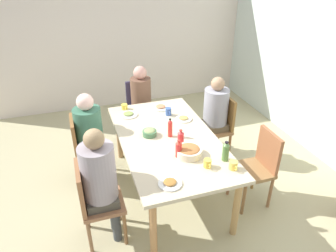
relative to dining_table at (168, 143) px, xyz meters
name	(u,v)px	position (x,y,z in m)	size (l,w,h in m)	color
ground_plane	(168,189)	(0.00, 0.00, -0.68)	(6.39, 6.39, 0.00)	tan
wall_left	(120,35)	(-2.72, 0.00, 0.62)	(0.12, 4.77, 2.60)	beige
dining_table	(168,143)	(0.00, 0.00, 0.00)	(1.94, 1.06, 0.75)	beige
chair_0	(259,164)	(0.49, 0.91, -0.17)	(0.40, 0.40, 0.90)	olive
chair_1	(140,107)	(-1.35, 0.00, -0.17)	(0.40, 0.40, 0.90)	#2E3455
person_1	(141,98)	(-1.26, 0.00, 0.03)	(0.30, 0.30, 1.18)	#252F4E
chair_2	(85,147)	(-0.49, -0.91, -0.17)	(0.40, 0.40, 0.90)	olive
person_2	(90,131)	(-0.49, -0.82, 0.05)	(0.32, 0.32, 1.20)	#2D3142
chair_3	(220,124)	(-0.49, 0.91, -0.17)	(0.40, 0.40, 0.90)	#956841
person_3	(215,111)	(-0.49, 0.82, 0.05)	(0.33, 0.33, 1.20)	brown
chair_4	(94,200)	(0.49, -0.91, -0.17)	(0.40, 0.40, 0.90)	#915F40
person_4	(100,177)	(0.49, -0.82, 0.08)	(0.32, 0.32, 1.27)	#3C4344
plate_0	(170,183)	(0.77, -0.23, 0.09)	(0.22, 0.22, 0.04)	white
plate_1	(161,107)	(-0.75, 0.14, 0.09)	(0.24, 0.24, 0.04)	white
plate_2	(184,119)	(-0.35, 0.32, 0.09)	(0.21, 0.21, 0.04)	silver
plate_3	(128,114)	(-0.67, -0.31, 0.09)	(0.23, 0.23, 0.04)	silver
bowl_0	(189,151)	(0.39, 0.10, 0.12)	(0.27, 0.27, 0.10)	beige
bowl_1	(150,132)	(-0.11, -0.18, 0.11)	(0.16, 0.16, 0.08)	#45764D
cup_0	(125,107)	(-0.87, -0.32, 0.11)	(0.12, 0.08, 0.07)	yellow
cup_1	(233,165)	(0.74, 0.42, 0.12)	(0.12, 0.08, 0.08)	#EDC853
cup_2	(168,112)	(-0.52, 0.18, 0.12)	(0.11, 0.08, 0.10)	#3C5C9E
cup_3	(208,163)	(0.64, 0.19, 0.12)	(0.11, 0.08, 0.08)	yellow
bottle_0	(226,151)	(0.59, 0.41, 0.18)	(0.07, 0.07, 0.22)	#4E763A
bottle_1	(181,138)	(0.18, 0.09, 0.16)	(0.07, 0.07, 0.18)	red
bottle_2	(179,149)	(0.38, -0.01, 0.17)	(0.07, 0.07, 0.20)	red
bottle_3	(170,128)	(-0.02, 0.03, 0.18)	(0.05, 0.05, 0.22)	red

